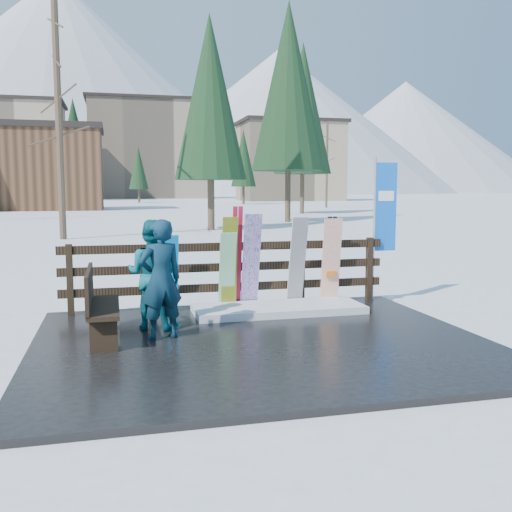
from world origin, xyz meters
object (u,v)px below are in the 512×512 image
object	(u,v)px
snowboard_0	(170,274)
snowboard_5	(331,262)
snowboard_3	(251,262)
person_front	(161,279)
snowboard_4	(297,262)
bench	(98,303)
snowboard_1	(227,271)
snowboard_2	(229,264)
rental_flag	(383,212)
person_back	(152,274)

from	to	relation	value
snowboard_0	snowboard_5	xyz separation A→B (m)	(2.80, 0.00, 0.11)
snowboard_3	person_front	size ratio (longest dim) A/B	1.02
snowboard_4	bench	bearing A→B (deg)	-155.55
snowboard_1	bench	bearing A→B (deg)	-144.00
snowboard_1	snowboard_2	bearing A→B (deg)	0.00
snowboard_1	snowboard_4	world-z (taller)	snowboard_4
snowboard_1	rental_flag	xyz separation A→B (m)	(2.94, 0.27, 0.95)
snowboard_1	snowboard_5	xyz separation A→B (m)	(1.85, 0.00, 0.10)
snowboard_2	snowboard_5	size ratio (longest dim) A/B	1.04
snowboard_0	person_front	world-z (taller)	person_front
bench	snowboard_2	size ratio (longest dim) A/B	0.95
bench	snowboard_4	bearing A→B (deg)	24.45
snowboard_1	person_front	size ratio (longest dim) A/B	0.83
bench	snowboard_5	distance (m)	4.18
snowboard_2	snowboard_4	size ratio (longest dim) A/B	1.00
snowboard_4	snowboard_2	bearing A→B (deg)	180.00
bench	snowboard_3	world-z (taller)	snowboard_3
bench	snowboard_5	world-z (taller)	snowboard_5
person_back	snowboard_3	bearing A→B (deg)	-122.60
snowboard_0	snowboard_2	world-z (taller)	snowboard_2
rental_flag	snowboard_4	bearing A→B (deg)	-171.07
snowboard_0	person_front	bearing A→B (deg)	-99.71
person_front	snowboard_3	bearing A→B (deg)	-151.26
person_front	person_back	bearing A→B (deg)	-98.34
rental_flag	person_back	world-z (taller)	rental_flag
snowboard_5	rental_flag	distance (m)	1.41
snowboard_5	snowboard_0	bearing A→B (deg)	180.00
snowboard_1	snowboard_5	world-z (taller)	snowboard_5
snowboard_1	rental_flag	bearing A→B (deg)	5.24
snowboard_2	person_front	distance (m)	2.02
snowboard_3	person_front	distance (m)	2.27
snowboard_0	snowboard_5	bearing A→B (deg)	0.00
snowboard_4	person_back	size ratio (longest dim) A/B	1.00
snowboard_0	snowboard_1	bearing A→B (deg)	0.00
snowboard_3	snowboard_1	bearing A→B (deg)	-180.00
bench	snowboard_2	world-z (taller)	snowboard_2
bench	snowboard_1	size ratio (longest dim) A/B	1.12
snowboard_4	person_back	xyz separation A→B (m)	(-2.52, -0.98, 0.02)
snowboard_5	rental_flag	size ratio (longest dim) A/B	0.59
rental_flag	person_front	bearing A→B (deg)	-156.02
snowboard_3	person_back	size ratio (longest dim) A/B	1.04
snowboard_0	snowboard_1	distance (m)	0.95
bench	snowboard_5	size ratio (longest dim) A/B	0.98
snowboard_1	snowboard_3	distance (m)	0.44
snowboard_3	snowboard_5	bearing A→B (deg)	-0.00
rental_flag	person_back	bearing A→B (deg)	-163.60
snowboard_1	snowboard_4	xyz separation A→B (m)	(1.23, 0.00, 0.12)
snowboard_2	person_front	world-z (taller)	person_front
bench	snowboard_3	size ratio (longest dim) A/B	0.90
bench	snowboard_0	world-z (taller)	snowboard_0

